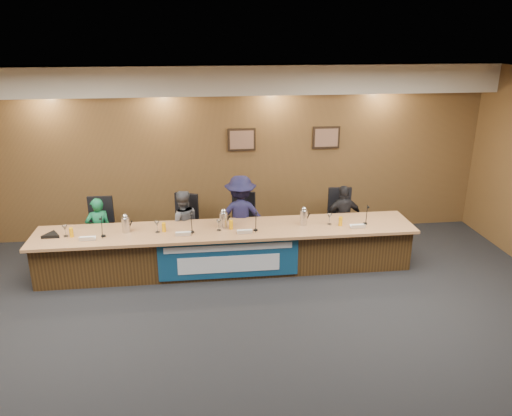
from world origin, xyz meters
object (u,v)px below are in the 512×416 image
at_px(dais_body, 227,250).
at_px(office_chair_c, 240,227).
at_px(speakerphone, 52,235).
at_px(carafe_right, 304,218).
at_px(office_chair_d, 341,223).
at_px(carafe_left, 126,225).
at_px(panelist_a, 99,230).
at_px(panelist_d, 343,218).
at_px(office_chair_b, 183,230).
at_px(banner, 229,259).
at_px(panelist_c, 241,216).
at_px(carafe_mid, 224,220).
at_px(office_chair_a, 101,233).
at_px(panelist_b, 183,225).

height_order(dais_body, office_chair_c, dais_body).
bearing_deg(speakerphone, carafe_right, 0.29).
height_order(office_chair_d, speakerphone, speakerphone).
bearing_deg(carafe_left, panelist_a, 133.70).
distance_m(panelist_d, office_chair_b, 2.84).
height_order(panelist_a, panelist_d, panelist_d).
distance_m(banner, office_chair_d, 2.37).
bearing_deg(carafe_right, dais_body, 178.36).
bearing_deg(carafe_right, banner, -163.25).
relative_size(banner, office_chair_b, 4.58).
bearing_deg(panelist_a, office_chair_c, 162.23).
xyz_separation_m(panelist_c, office_chair_c, (0.00, 0.10, -0.24)).
distance_m(banner, carafe_mid, 0.66).
distance_m(panelist_c, panelist_d, 1.84).
relative_size(banner, office_chair_a, 4.58).
bearing_deg(carafe_left, speakerphone, -177.62).
distance_m(panelist_d, office_chair_c, 1.84).
bearing_deg(office_chair_a, office_chair_d, 1.15).
xyz_separation_m(office_chair_b, carafe_right, (1.98, -0.69, 0.40)).
relative_size(panelist_d, office_chair_a, 2.51).
bearing_deg(office_chair_b, speakerphone, -140.03).
relative_size(dais_body, office_chair_a, 12.50).
distance_m(panelist_b, office_chair_a, 1.41).
distance_m(office_chair_a, carafe_left, 0.94).
relative_size(banner, panelist_d, 1.82).
relative_size(office_chair_a, office_chair_d, 1.00).
relative_size(panelist_a, carafe_left, 4.77).
relative_size(panelist_c, speakerphone, 4.53).
xyz_separation_m(office_chair_c, speakerphone, (-2.99, -0.71, 0.30)).
distance_m(dais_body, carafe_right, 1.36).
relative_size(office_chair_c, speakerphone, 1.50).
bearing_deg(panelist_b, panelist_c, 172.60).
bearing_deg(office_chair_a, office_chair_c, 1.15).
bearing_deg(carafe_right, office_chair_b, 160.80).
relative_size(office_chair_a, office_chair_c, 1.00).
bearing_deg(panelist_c, office_chair_a, 1.23).
bearing_deg(dais_body, panelist_c, 63.31).
height_order(panelist_c, office_chair_c, panelist_c).
distance_m(panelist_c, office_chair_d, 1.85).
bearing_deg(office_chair_c, carafe_left, -138.49).
xyz_separation_m(office_chair_a, carafe_left, (0.54, -0.66, 0.39)).
relative_size(banner, office_chair_c, 4.58).
bearing_deg(speakerphone, panelist_d, 7.21).
bearing_deg(carafe_left, carafe_right, -0.54).
distance_m(office_chair_a, office_chair_d, 4.24).
bearing_deg(panelist_b, banner, 119.36).
bearing_deg(carafe_mid, dais_body, -25.46).
bearing_deg(panelist_c, carafe_left, 20.41).
height_order(banner, carafe_mid, carafe_mid).
bearing_deg(panelist_c, office_chair_b, -2.08).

